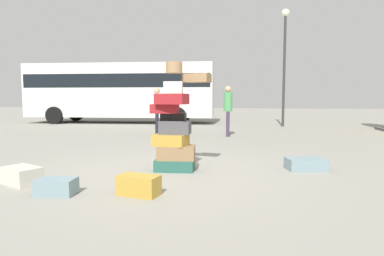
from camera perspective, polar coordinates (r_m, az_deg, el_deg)
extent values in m
plane|color=gray|center=(5.99, -4.33, -7.59)|extent=(80.00, 80.00, 0.00)
cube|color=#26594C|center=(6.07, -3.02, -6.42)|extent=(0.74, 0.53, 0.21)
cube|color=olive|center=(6.03, -2.75, -4.29)|extent=(0.72, 0.52, 0.25)
cube|color=#B28C33|center=(6.04, -3.77, -2.09)|extent=(0.66, 0.50, 0.21)
cube|color=#4C4C51|center=(6.06, -2.95, 0.13)|extent=(0.57, 0.39, 0.25)
cube|color=black|center=(6.10, -3.24, 1.99)|extent=(0.47, 0.33, 0.14)
cube|color=maroon|center=(5.94, -4.77, 3.37)|extent=(0.51, 0.36, 0.16)
cube|color=maroon|center=(5.78, -3.54, 5.07)|extent=(0.58, 0.44, 0.19)
cube|color=beige|center=(5.74, -3.29, 7.04)|extent=(0.34, 0.25, 0.21)
cube|color=olive|center=(6.06, 0.84, 8.68)|extent=(0.52, 0.40, 0.16)
cylinder|color=olive|center=(5.95, -3.15, 10.46)|extent=(0.30, 0.30, 0.20)
cube|color=#B28C33|center=(4.59, -9.28, -9.82)|extent=(0.61, 0.40, 0.28)
cube|color=gray|center=(6.45, 19.22, -5.98)|extent=(0.76, 0.57, 0.21)
cube|color=beige|center=(5.74, -27.53, -7.36)|extent=(0.71, 0.60, 0.27)
cube|color=gray|center=(4.93, -22.59, -9.43)|extent=(0.54, 0.36, 0.23)
cylinder|color=black|center=(11.44, -6.13, 0.74)|extent=(0.12, 0.12, 0.89)
cylinder|color=black|center=(11.22, -6.09, 0.66)|extent=(0.12, 0.12, 0.89)
cylinder|color=white|center=(11.30, -6.15, 4.42)|extent=(0.30, 0.30, 0.58)
sphere|color=tan|center=(11.30, -6.17, 6.44)|extent=(0.22, 0.22, 0.22)
cylinder|color=#3F334C|center=(11.64, 6.26, 0.78)|extent=(0.12, 0.12, 0.88)
cylinder|color=#3F334C|center=(11.42, 6.26, 0.70)|extent=(0.12, 0.12, 0.88)
cylinder|color=#4C9959|center=(11.49, 6.30, 4.56)|extent=(0.30, 0.30, 0.66)
sphere|color=tan|center=(11.50, 6.32, 6.75)|extent=(0.22, 0.22, 0.22)
cube|color=silver|center=(18.41, -12.13, 6.37)|extent=(10.16, 3.27, 2.80)
cube|color=black|center=(18.42, -12.15, 7.89)|extent=(9.96, 3.27, 0.70)
cylinder|color=black|center=(18.94, -1.46, 2.51)|extent=(0.92, 0.32, 0.90)
cylinder|color=black|center=(16.46, -2.56, 2.11)|extent=(0.92, 0.32, 0.90)
cylinder|color=black|center=(20.78, -19.55, 2.45)|extent=(0.92, 0.32, 0.90)
cylinder|color=black|center=(18.55, -22.85, 2.05)|extent=(0.92, 0.32, 0.90)
cylinder|color=#333338|center=(16.12, 15.76, 9.41)|extent=(0.12, 0.12, 5.14)
sphere|color=#F2F2CC|center=(16.55, 16.00, 18.74)|extent=(0.36, 0.36, 0.36)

